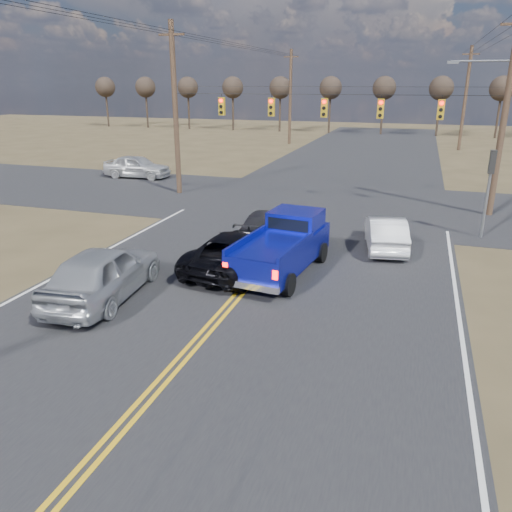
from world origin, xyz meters
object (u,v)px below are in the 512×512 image
(silver_suv, at_px, (103,272))
(dgrey_car_queue, at_px, (267,226))
(white_car_queue, at_px, (386,233))
(cross_car_west, at_px, (137,167))
(pickup_truck, at_px, (283,246))
(black_suv, at_px, (239,251))

(silver_suv, relative_size, dgrey_car_queue, 1.07)
(white_car_queue, distance_m, dgrey_car_queue, 5.01)
(silver_suv, xyz_separation_m, cross_car_west, (-10.21, 19.30, -0.06))
(pickup_truck, xyz_separation_m, silver_suv, (-4.89, -4.05, -0.11))
(pickup_truck, bearing_deg, black_suv, -161.99)
(cross_car_west, bearing_deg, dgrey_car_queue, -133.16)
(pickup_truck, relative_size, silver_suv, 1.09)
(black_suv, distance_m, cross_car_west, 20.60)
(pickup_truck, height_order, cross_car_west, pickup_truck)
(black_suv, bearing_deg, silver_suv, 56.61)
(silver_suv, height_order, black_suv, silver_suv)
(silver_suv, xyz_separation_m, black_suv, (3.26, 3.73, -0.15))
(white_car_queue, relative_size, cross_car_west, 0.87)
(black_suv, relative_size, dgrey_car_queue, 1.09)
(pickup_truck, bearing_deg, white_car_queue, 56.25)
(pickup_truck, relative_size, cross_car_west, 1.17)
(silver_suv, relative_size, white_car_queue, 1.22)
(pickup_truck, xyz_separation_m, cross_car_west, (-15.10, 15.25, -0.17))
(black_suv, xyz_separation_m, white_car_queue, (4.98, 4.26, -0.04))
(dgrey_car_queue, height_order, cross_car_west, cross_car_west)
(pickup_truck, bearing_deg, silver_suv, -133.62)
(silver_suv, bearing_deg, dgrey_car_queue, -119.41)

